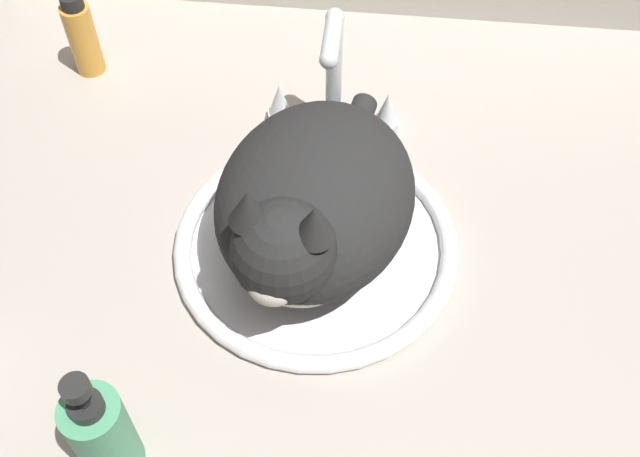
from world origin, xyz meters
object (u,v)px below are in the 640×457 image
object	(u,v)px
soap_pump_bottle	(107,434)
amber_bottle	(85,36)
sink_basin	(320,245)
faucet	(337,88)
cat	(315,208)

from	to	relation	value
soap_pump_bottle	amber_bottle	distance (cm)	56.67
sink_basin	soap_pump_bottle	distance (cm)	31.37
faucet	amber_bottle	size ratio (longest dim) A/B	1.51
sink_basin	faucet	distance (cm)	20.28
cat	soap_pump_bottle	size ratio (longest dim) A/B	2.30
sink_basin	soap_pump_bottle	xyz separation A→B (cm)	(-16.20, -26.34, 5.23)
sink_basin	faucet	bearing A→B (deg)	90.00
sink_basin	cat	distance (cm)	9.00
faucet	cat	size ratio (longest dim) A/B	0.49
sink_basin	faucet	size ratio (longest dim) A/B	1.78
soap_pump_bottle	cat	bearing A→B (deg)	57.24
faucet	soap_pump_bottle	distance (cm)	48.47
amber_bottle	sink_basin	bearing A→B (deg)	-38.58
amber_bottle	cat	bearing A→B (deg)	-40.49
faucet	amber_bottle	xyz separation A→B (cm)	(-34.29, 8.03, -1.40)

